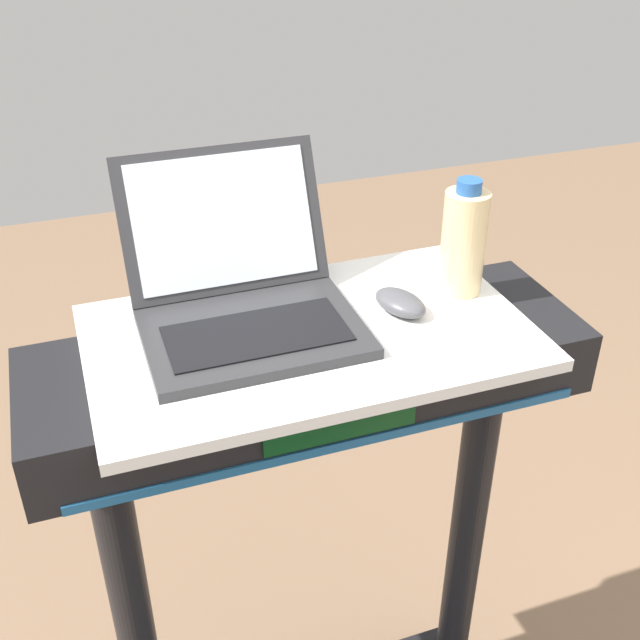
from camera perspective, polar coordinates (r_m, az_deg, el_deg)
name	(u,v)px	position (r m, az deg, el deg)	size (l,w,h in m)	color
desk_board	(309,337)	(1.24, -0.77, -1.23)	(0.69, 0.41, 0.02)	white
laptop	(243,294)	(1.24, -5.58, 1.85)	(0.33, 0.34, 0.24)	#2D2D30
computer_mouse	(400,303)	(1.28, 5.82, 1.26)	(0.06, 0.10, 0.03)	#4C4C51
water_bottle	(463,241)	(1.33, 10.34, 5.64)	(0.07, 0.07, 0.20)	beige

